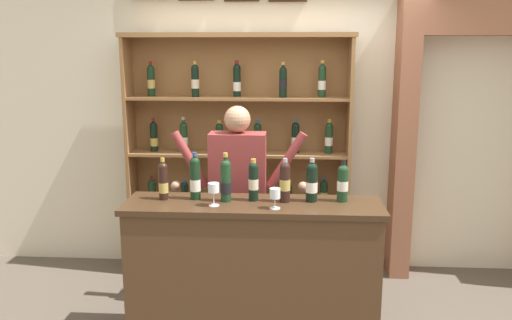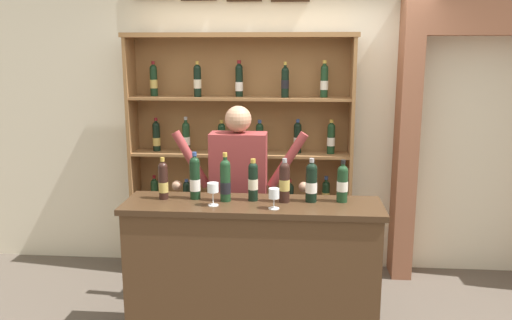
# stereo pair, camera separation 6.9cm
# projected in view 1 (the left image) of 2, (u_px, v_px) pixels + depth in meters

# --- Properties ---
(back_wall) EXTENTS (12.00, 0.19, 3.45)m
(back_wall) POSITION_uv_depth(u_px,v_px,m) (282.00, 87.00, 4.95)
(back_wall) COLOR beige
(back_wall) RESTS_ON ground
(wine_shelf) EXTENTS (2.05, 0.31, 2.21)m
(wine_shelf) POSITION_uv_depth(u_px,v_px,m) (239.00, 153.00, 4.83)
(wine_shelf) COLOR olive
(wine_shelf) RESTS_ON ground
(archway_doorway) EXTENTS (1.54, 0.45, 2.53)m
(archway_doorway) POSITION_uv_depth(u_px,v_px,m) (479.00, 119.00, 4.77)
(archway_doorway) COLOR #935B42
(archway_doorway) RESTS_ON ground
(tasting_counter) EXTENTS (1.78, 0.48, 1.04)m
(tasting_counter) POSITION_uv_depth(u_px,v_px,m) (253.00, 274.00, 3.72)
(tasting_counter) COLOR #4C331E
(tasting_counter) RESTS_ON ground
(shopkeeper) EXTENTS (1.09, 0.22, 1.65)m
(shopkeeper) POSITION_uv_depth(u_px,v_px,m) (238.00, 185.00, 4.16)
(shopkeeper) COLOR #2D3347
(shopkeeper) RESTS_ON ground
(tasting_bottle_grappa) EXTENTS (0.07, 0.07, 0.30)m
(tasting_bottle_grappa) POSITION_uv_depth(u_px,v_px,m) (163.00, 181.00, 3.67)
(tasting_bottle_grappa) COLOR black
(tasting_bottle_grappa) RESTS_ON tasting_counter
(tasting_bottle_brunello) EXTENTS (0.07, 0.07, 0.33)m
(tasting_bottle_brunello) POSITION_uv_depth(u_px,v_px,m) (195.00, 178.00, 3.68)
(tasting_bottle_brunello) COLOR black
(tasting_bottle_brunello) RESTS_ON tasting_counter
(tasting_bottle_super_tuscan) EXTENTS (0.07, 0.07, 0.34)m
(tasting_bottle_super_tuscan) POSITION_uv_depth(u_px,v_px,m) (226.00, 180.00, 3.62)
(tasting_bottle_super_tuscan) COLOR #19381E
(tasting_bottle_super_tuscan) RESTS_ON tasting_counter
(tasting_bottle_bianco) EXTENTS (0.07, 0.07, 0.30)m
(tasting_bottle_bianco) POSITION_uv_depth(u_px,v_px,m) (253.00, 180.00, 3.64)
(tasting_bottle_bianco) COLOR black
(tasting_bottle_bianco) RESTS_ON tasting_counter
(tasting_bottle_chianti) EXTENTS (0.07, 0.07, 0.31)m
(tasting_bottle_chianti) POSITION_uv_depth(u_px,v_px,m) (285.00, 181.00, 3.61)
(tasting_bottle_chianti) COLOR black
(tasting_bottle_chianti) RESTS_ON tasting_counter
(tasting_bottle_prosecco) EXTENTS (0.08, 0.08, 0.30)m
(tasting_bottle_prosecco) POSITION_uv_depth(u_px,v_px,m) (312.00, 182.00, 3.62)
(tasting_bottle_prosecco) COLOR black
(tasting_bottle_prosecco) RESTS_ON tasting_counter
(tasting_bottle_vin_santo) EXTENTS (0.08, 0.08, 0.30)m
(tasting_bottle_vin_santo) POSITION_uv_depth(u_px,v_px,m) (343.00, 182.00, 3.62)
(tasting_bottle_vin_santo) COLOR #19381E
(tasting_bottle_vin_santo) RESTS_ON tasting_counter
(wine_glass_left) EXTENTS (0.07, 0.07, 0.14)m
(wine_glass_left) POSITION_uv_depth(u_px,v_px,m) (275.00, 195.00, 3.46)
(wine_glass_left) COLOR silver
(wine_glass_left) RESTS_ON tasting_counter
(wine_glass_spare) EXTENTS (0.08, 0.08, 0.16)m
(wine_glass_spare) POSITION_uv_depth(u_px,v_px,m) (214.00, 189.00, 3.52)
(wine_glass_spare) COLOR silver
(wine_glass_spare) RESTS_ON tasting_counter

